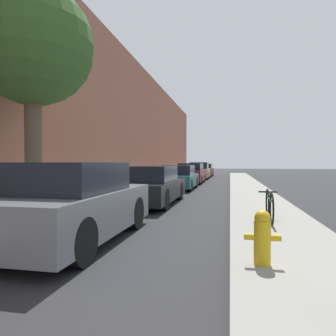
# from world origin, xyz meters

# --- Properties ---
(ground_plane) EXTENTS (120.00, 120.00, 0.00)m
(ground_plane) POSITION_xyz_m (0.00, 16.00, 0.00)
(ground_plane) COLOR #28282B
(sidewalk_left) EXTENTS (2.00, 52.00, 0.12)m
(sidewalk_left) POSITION_xyz_m (-2.90, 16.00, 0.06)
(sidewalk_left) COLOR gray
(sidewalk_left) RESTS_ON ground
(sidewalk_right) EXTENTS (2.00, 52.00, 0.12)m
(sidewalk_right) POSITION_xyz_m (2.90, 16.00, 0.06)
(sidewalk_right) COLOR gray
(sidewalk_right) RESTS_ON ground
(building_facade_left) EXTENTS (0.70, 52.00, 7.93)m
(building_facade_left) POSITION_xyz_m (-4.25, 16.00, 3.97)
(building_facade_left) COLOR #9E604C
(building_facade_left) RESTS_ON ground
(parked_car_grey) EXTENTS (1.71, 4.00, 1.49)m
(parked_car_grey) POSITION_xyz_m (-0.93, 6.76, 0.71)
(parked_car_grey) COLOR black
(parked_car_grey) RESTS_ON ground
(parked_car_black) EXTENTS (1.78, 4.51, 1.36)m
(parked_car_black) POSITION_xyz_m (-0.86, 11.97, 0.65)
(parked_car_black) COLOR black
(parked_car_black) RESTS_ON ground
(parked_car_teal) EXTENTS (1.80, 4.02, 1.34)m
(parked_car_teal) POSITION_xyz_m (-0.89, 18.00, 0.64)
(parked_car_teal) COLOR black
(parked_car_teal) RESTS_ON ground
(parked_car_maroon) EXTENTS (1.75, 4.60, 1.44)m
(parked_car_maroon) POSITION_xyz_m (-0.85, 23.34, 0.68)
(parked_car_maroon) COLOR black
(parked_car_maroon) RESTS_ON ground
(parked_car_champagne) EXTENTS (1.77, 4.15, 1.51)m
(parked_car_champagne) POSITION_xyz_m (-0.85, 29.09, 0.71)
(parked_car_champagne) COLOR black
(parked_car_champagne) RESTS_ON ground
(parked_car_red) EXTENTS (1.78, 4.60, 1.36)m
(parked_car_red) POSITION_xyz_m (-0.83, 34.41, 0.65)
(parked_car_red) COLOR black
(parked_car_red) RESTS_ON ground
(street_tree_near) EXTENTS (2.80, 2.80, 5.50)m
(street_tree_near) POSITION_xyz_m (-2.60, 7.88, 4.17)
(street_tree_near) COLOR brown
(street_tree_near) RESTS_ON sidewalk_left
(fire_hydrant) EXTENTS (0.48, 0.22, 0.73)m
(fire_hydrant) POSITION_xyz_m (2.32, 5.82, 0.49)
(fire_hydrant) COLOR gold
(fire_hydrant) RESTS_ON sidewalk_right
(bicycle) EXTENTS (0.44, 1.75, 0.71)m
(bicycle) POSITION_xyz_m (2.80, 8.95, 0.49)
(bicycle) COLOR black
(bicycle) RESTS_ON sidewalk_right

